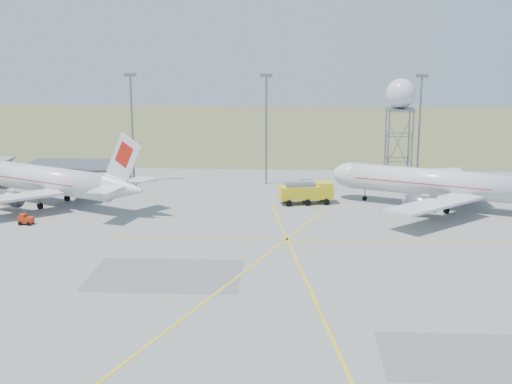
# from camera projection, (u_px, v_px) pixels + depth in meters

# --- Properties ---
(ground) EXTENTS (400.00, 400.00, 0.00)m
(ground) POSITION_uv_depth(u_px,v_px,m) (343.00, 331.00, 69.06)
(ground) COLOR gray
(ground) RESTS_ON ground
(grass_strip) EXTENTS (400.00, 120.00, 0.03)m
(grass_strip) POSITION_uv_depth(u_px,v_px,m) (310.00, 129.00, 205.24)
(grass_strip) COLOR brown
(grass_strip) RESTS_ON ground
(building_grey) EXTENTS (19.00, 10.00, 3.90)m
(building_grey) POSITION_uv_depth(u_px,v_px,m) (79.00, 174.00, 133.14)
(building_grey) COLOR gray
(building_grey) RESTS_ON ground
(mast_a) EXTENTS (2.20, 0.50, 20.50)m
(mast_a) POSITION_uv_depth(u_px,v_px,m) (132.00, 119.00, 132.29)
(mast_a) COLOR slate
(mast_a) RESTS_ON ground
(mast_b) EXTENTS (2.20, 0.50, 20.50)m
(mast_b) POSITION_uv_depth(u_px,v_px,m) (266.00, 120.00, 131.03)
(mast_b) COLOR slate
(mast_b) RESTS_ON ground
(mast_c) EXTENTS (2.20, 0.50, 20.50)m
(mast_c) POSITION_uv_depth(u_px,v_px,m) (420.00, 121.00, 129.62)
(mast_c) COLOR slate
(mast_c) RESTS_ON ground
(airliner_main) EXTENTS (37.37, 35.01, 13.20)m
(airliner_main) POSITION_uv_depth(u_px,v_px,m) (442.00, 184.00, 114.92)
(airliner_main) COLOR silver
(airliner_main) RESTS_ON ground
(airliner_far) EXTENTS (36.45, 33.78, 13.18)m
(airliner_far) POSITION_uv_depth(u_px,v_px,m) (46.00, 180.00, 117.83)
(airliner_far) COLOR silver
(airliner_far) RESTS_ON ground
(radar_tower) EXTENTS (5.42, 5.42, 19.62)m
(radar_tower) POSITION_uv_depth(u_px,v_px,m) (399.00, 126.00, 131.26)
(radar_tower) COLOR slate
(radar_tower) RESTS_ON ground
(fire_truck) EXTENTS (9.26, 4.98, 3.54)m
(fire_truck) POSITION_uv_depth(u_px,v_px,m) (307.00, 194.00, 118.51)
(fire_truck) COLOR gold
(fire_truck) RESTS_ON ground
(baggage_tug) EXTENTS (2.18, 1.83, 1.60)m
(baggage_tug) POSITION_uv_depth(u_px,v_px,m) (26.00, 220.00, 106.25)
(baggage_tug) COLOR #AA260C
(baggage_tug) RESTS_ON ground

